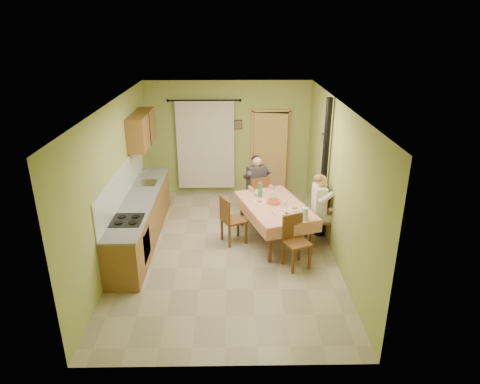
{
  "coord_description": "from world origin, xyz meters",
  "views": [
    {
      "loc": [
        0.13,
        -7.24,
        4.13
      ],
      "look_at": [
        0.25,
        0.1,
        1.15
      ],
      "focal_mm": 32.0,
      "sensor_mm": 36.0,
      "label": 1
    }
  ],
  "objects_px": {
    "man_right": "(321,201)",
    "chair_far": "(257,205)",
    "chair_left": "(233,229)",
    "chair_near": "(296,252)",
    "dining_table": "(274,222)",
    "chair_right": "(320,228)",
    "man_far": "(257,180)",
    "stove_flue": "(323,188)"
  },
  "relations": [
    {
      "from": "chair_near",
      "to": "man_right",
      "type": "height_order",
      "value": "man_right"
    },
    {
      "from": "chair_far",
      "to": "chair_right",
      "type": "xyz_separation_m",
      "value": [
        1.18,
        -1.14,
        0.0
      ]
    },
    {
      "from": "man_right",
      "to": "stove_flue",
      "type": "xyz_separation_m",
      "value": [
        0.09,
        0.3,
        0.15
      ]
    },
    {
      "from": "chair_far",
      "to": "dining_table",
      "type": "bearing_deg",
      "value": -94.25
    },
    {
      "from": "chair_left",
      "to": "stove_flue",
      "type": "bearing_deg",
      "value": 74.2
    },
    {
      "from": "stove_flue",
      "to": "chair_right",
      "type": "bearing_deg",
      "value": -103.12
    },
    {
      "from": "chair_far",
      "to": "man_right",
      "type": "bearing_deg",
      "value": -64.32
    },
    {
      "from": "dining_table",
      "to": "chair_near",
      "type": "xyz_separation_m",
      "value": [
        0.3,
        -1.03,
        -0.09
      ]
    },
    {
      "from": "chair_right",
      "to": "stove_flue",
      "type": "height_order",
      "value": "stove_flue"
    },
    {
      "from": "chair_far",
      "to": "man_right",
      "type": "distance_m",
      "value": 1.74
    },
    {
      "from": "chair_left",
      "to": "stove_flue",
      "type": "distance_m",
      "value": 1.95
    },
    {
      "from": "stove_flue",
      "to": "dining_table",
      "type": "bearing_deg",
      "value": -168.29
    },
    {
      "from": "chair_far",
      "to": "chair_left",
      "type": "bearing_deg",
      "value": -134.59
    },
    {
      "from": "chair_far",
      "to": "man_right",
      "type": "relative_size",
      "value": 0.71
    },
    {
      "from": "chair_left",
      "to": "man_right",
      "type": "distance_m",
      "value": 1.8
    },
    {
      "from": "chair_far",
      "to": "chair_near",
      "type": "xyz_separation_m",
      "value": [
        0.59,
        -2.07,
        -0.0
      ]
    },
    {
      "from": "chair_near",
      "to": "chair_left",
      "type": "distance_m",
      "value": 1.45
    },
    {
      "from": "dining_table",
      "to": "chair_left",
      "type": "height_order",
      "value": "chair_left"
    },
    {
      "from": "chair_near",
      "to": "stove_flue",
      "type": "height_order",
      "value": "stove_flue"
    },
    {
      "from": "chair_left",
      "to": "man_far",
      "type": "xyz_separation_m",
      "value": [
        0.52,
        1.17,
        0.59
      ]
    },
    {
      "from": "man_right",
      "to": "chair_far",
      "type": "bearing_deg",
      "value": 43.45
    },
    {
      "from": "chair_near",
      "to": "stove_flue",
      "type": "relative_size",
      "value": 0.34
    },
    {
      "from": "dining_table",
      "to": "chair_left",
      "type": "bearing_deg",
      "value": 169.99
    },
    {
      "from": "chair_right",
      "to": "stove_flue",
      "type": "relative_size",
      "value": 0.37
    },
    {
      "from": "man_right",
      "to": "man_far",
      "type": "bearing_deg",
      "value": 43.23
    },
    {
      "from": "chair_left",
      "to": "chair_far",
      "type": "bearing_deg",
      "value": 129.59
    },
    {
      "from": "man_right",
      "to": "chair_right",
      "type": "bearing_deg",
      "value": -90.0
    },
    {
      "from": "chair_near",
      "to": "chair_right",
      "type": "xyz_separation_m",
      "value": [
        0.6,
        0.93,
        0.0
      ]
    },
    {
      "from": "chair_right",
      "to": "chair_left",
      "type": "height_order",
      "value": "chair_right"
    },
    {
      "from": "dining_table",
      "to": "chair_right",
      "type": "xyz_separation_m",
      "value": [
        0.89,
        -0.1,
        -0.09
      ]
    },
    {
      "from": "chair_left",
      "to": "man_right",
      "type": "bearing_deg",
      "value": 64.55
    },
    {
      "from": "chair_far",
      "to": "chair_left",
      "type": "relative_size",
      "value": 1.01
    },
    {
      "from": "chair_far",
      "to": "man_far",
      "type": "bearing_deg",
      "value": 90.0
    },
    {
      "from": "chair_near",
      "to": "chair_left",
      "type": "relative_size",
      "value": 0.98
    },
    {
      "from": "chair_far",
      "to": "chair_left",
      "type": "height_order",
      "value": "chair_far"
    },
    {
      "from": "stove_flue",
      "to": "chair_near",
      "type": "bearing_deg",
      "value": -118.44
    },
    {
      "from": "chair_right",
      "to": "stove_flue",
      "type": "distance_m",
      "value": 0.8
    },
    {
      "from": "dining_table",
      "to": "stove_flue",
      "type": "height_order",
      "value": "stove_flue"
    },
    {
      "from": "chair_left",
      "to": "man_right",
      "type": "height_order",
      "value": "man_right"
    },
    {
      "from": "chair_far",
      "to": "stove_flue",
      "type": "relative_size",
      "value": 0.35
    },
    {
      "from": "man_right",
      "to": "chair_near",
      "type": "bearing_deg",
      "value": 145.83
    },
    {
      "from": "man_far",
      "to": "man_right",
      "type": "relative_size",
      "value": 1.0
    }
  ]
}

